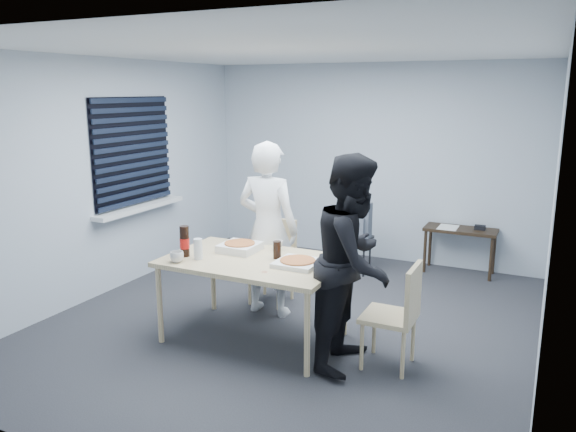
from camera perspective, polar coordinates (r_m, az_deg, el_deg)
The scene contains 19 objects.
room at distance 6.82m, azimuth -15.26°, elevation 5.42°, with size 5.00×5.00×5.00m.
dining_table at distance 5.09m, azimuth -3.55°, elevation -5.02°, with size 1.57×1.00×0.77m.
chair_far at distance 6.09m, azimuth -1.37°, elevation -3.91°, with size 0.42×0.42×0.89m.
chair_right at distance 4.70m, azimuth 11.28°, elevation -9.27°, with size 0.42×0.42×0.89m.
person_white at distance 5.64m, azimuth -2.05°, elevation -1.33°, with size 0.65×0.42×1.77m, color white.
person_black at distance 4.61m, azimuth 6.72°, elevation -4.64°, with size 0.86×0.47×1.77m, color black.
side_table at distance 7.28m, azimuth 17.11°, elevation -1.82°, with size 0.87×0.39×0.58m.
stool at distance 7.07m, azimuth 7.07°, elevation -2.99°, with size 0.33×0.33×0.46m.
backpack at distance 6.98m, azimuth 7.11°, elevation -0.46°, with size 0.31×0.23×0.44m.
pizza_box_a at distance 5.31m, azimuth -4.93°, elevation -3.14°, with size 0.34×0.34×0.08m.
pizza_box_b at distance 4.88m, azimuth 0.98°, elevation -4.74°, with size 0.36×0.36×0.05m.
mug_a at distance 5.05m, azimuth -11.23°, elevation -4.09°, with size 0.12×0.12×0.10m, color silver.
mug_b at distance 5.33m, azimuth -1.05°, elevation -3.00°, with size 0.10×0.10×0.09m, color silver.
cola_glass at distance 5.06m, azimuth -1.12°, elevation -3.46°, with size 0.07×0.07×0.16m, color black.
soda_bottle at distance 5.19m, azimuth -10.46°, elevation -2.59°, with size 0.09×0.09×0.28m.
plastic_cups at distance 5.10m, azimuth -9.12°, elevation -3.33°, with size 0.08×0.08×0.19m, color silver.
rubber_band at distance 4.71m, azimuth -2.42°, elevation -5.70°, with size 0.05×0.05×0.00m, color red.
papers at distance 7.25m, azimuth 15.95°, elevation -1.11°, with size 0.23×0.31×0.01m, color white.
black_box at distance 7.25m, azimuth 18.92°, elevation -1.12°, with size 0.12×0.09×0.05m, color black.
Camera 1 is at (2.24, -4.71, 2.26)m, focal length 35.00 mm.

